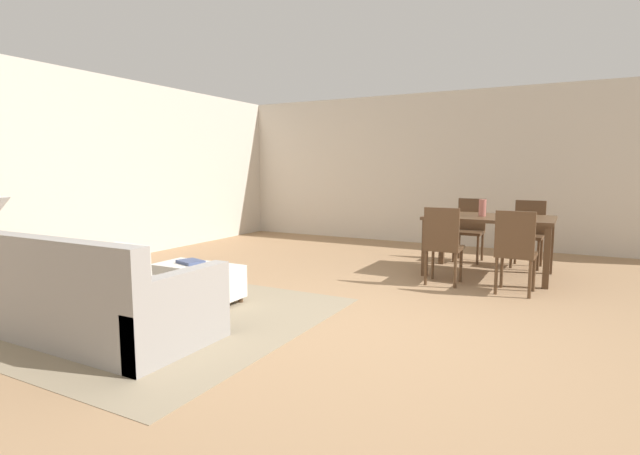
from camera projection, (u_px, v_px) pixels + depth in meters
ground_plane at (354, 329)px, 4.11m from camera, size 10.80×10.80×0.00m
wall_back at (472, 169)px, 8.32m from camera, size 9.00×0.12×2.70m
wall_left at (65, 169)px, 6.48m from camera, size 0.12×11.00×2.70m
area_rug at (151, 315)px, 4.48m from camera, size 3.00×2.80×0.01m
couch at (85, 300)px, 3.94m from camera, size 2.14×0.96×0.86m
ottoman_table at (198, 280)px, 4.92m from camera, size 0.91×0.45×0.39m
side_table at (0, 264)px, 4.64m from camera, size 0.40×0.40×0.57m
dining_table at (489, 223)px, 6.11m from camera, size 1.52×0.99×0.76m
dining_chair_near_left at (443, 241)px, 5.59m from camera, size 0.41×0.41×0.92m
dining_chair_near_right at (515, 247)px, 5.16m from camera, size 0.42×0.42×0.92m
dining_chair_far_left at (470, 226)px, 7.09m from camera, size 0.41×0.41×0.92m
dining_chair_far_right at (529, 229)px, 6.67m from camera, size 0.42×0.42×0.92m
vase_centerpiece at (482, 208)px, 6.09m from camera, size 0.09×0.09×0.21m
book_on_ottoman at (191, 262)px, 4.97m from camera, size 0.31×0.26×0.03m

